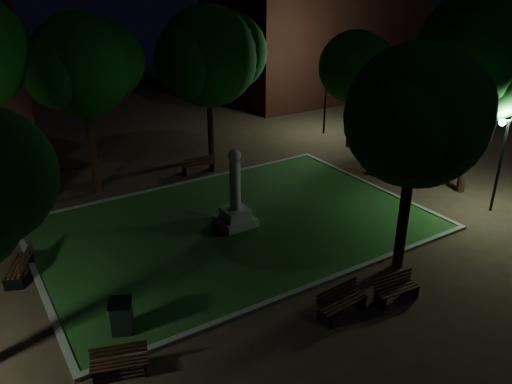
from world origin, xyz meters
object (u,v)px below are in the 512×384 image
bench_near_right (396,289)px  bench_right_side (389,172)px  trash_bin (122,317)px  bench_west_near (119,362)px  bench_far_side (198,165)px  monument (235,205)px  bench_left_side (20,266)px  bench_near_left (341,302)px

bench_near_right → bench_right_side: size_ratio=1.02×
bench_right_side → trash_bin: size_ratio=1.39×
bench_near_right → bench_west_near: bearing=175.1°
bench_near_right → bench_west_near: bench_near_right is taller
bench_right_side → trash_bin: trash_bin is taller
bench_near_right → bench_right_side: 10.23m
bench_west_near → bench_far_side: bearing=73.9°
monument → bench_left_side: monument is taller
monument → trash_bin: bearing=-146.5°
bench_near_left → trash_bin: (-5.80, 2.65, 0.13)m
bench_left_side → bench_right_side: bearing=112.6°
bench_near_right → bench_near_left: bearing=175.2°
bench_west_near → bench_far_side: 14.05m
monument → bench_far_side: size_ratio=1.82×
monument → bench_left_side: (-7.98, 0.62, -0.51)m
bench_near_left → bench_near_right: bearing=-13.9°
bench_far_side → bench_right_side: bearing=151.3°
bench_near_left → bench_far_side: bearing=79.1°
bench_far_side → bench_near_right: bearing=100.4°
monument → bench_far_side: monument is taller
bench_near_left → bench_near_right: 2.00m
bench_left_side → bench_right_side: bench_left_side is taller
monument → bench_right_side: bearing=1.8°
monument → bench_near_right: (1.75, -6.98, -0.57)m
bench_near_left → bench_far_side: 12.83m
bench_near_left → bench_west_near: bearing=165.9°
bench_near_right → trash_bin: bearing=164.1°
bench_near_right → bench_west_near: (-8.36, 1.49, -0.01)m
bench_near_right → bench_far_side: bench_far_side is taller
bench_west_near → monument: bearing=58.1°
bench_west_near → bench_right_side: 16.61m
bench_left_side → bench_far_side: (9.31, 5.47, -0.01)m
bench_right_side → bench_near_right: bearing=123.6°
bench_near_left → bench_near_right: bench_near_left is taller
trash_bin → monument: bearing=33.5°
bench_near_left → bench_left_side: bearing=133.0°
bench_near_left → trash_bin: trash_bin is taller
bench_right_side → bench_left_side: bearing=77.2°
bench_near_left → bench_right_side: bench_near_left is taller
bench_near_left → trash_bin: 6.38m
bench_far_side → bench_near_left: bearing=91.6°
bench_near_left → bench_far_side: bench_far_side is taller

